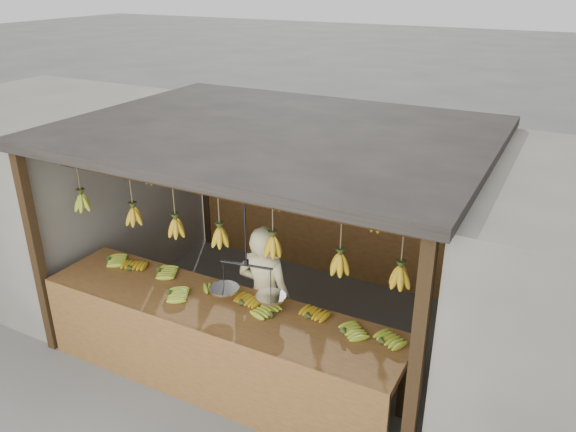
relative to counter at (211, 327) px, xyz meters
The scene contains 8 objects.
ground 1.42m from the counter, 88.54° to the left, with size 80.00×80.00×0.00m, color #5B5B57.
stall 2.00m from the counter, 88.85° to the left, with size 4.30×3.30×2.40m.
neighbor_left 3.80m from the counter, 161.05° to the left, with size 3.00×3.00×2.30m, color slate.
counter is the anchor object (origin of this frame).
hanging_bananas 1.51m from the counter, 88.45° to the left, with size 3.65×2.19×0.39m.
balance_scale 0.53m from the counter, 38.92° to the left, with size 0.74×0.36×0.95m.
vendor 0.67m from the counter, 69.65° to the left, with size 0.58×0.38×1.58m, color beige.
bag_bundles 3.26m from the counter, 52.57° to the left, with size 0.08×0.26×1.32m.
Camera 1 is at (2.71, -4.86, 3.85)m, focal length 35.00 mm.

